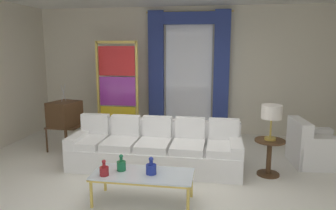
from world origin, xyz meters
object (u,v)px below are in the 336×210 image
object	(u,v)px
coffee_table	(143,176)
table_lamp_brass	(272,113)
bottle_amber_squat	(121,165)
armchair_white	(313,148)
round_side_table	(269,154)
stained_glass_divider	(118,93)
couch_white_long	(156,149)
bottle_crystal_tall	(151,168)
vintage_tv	(65,115)
bottle_blue_decanter	(104,170)
peacock_figurine	(134,136)

from	to	relation	value
coffee_table	table_lamp_brass	distance (m)	2.27
coffee_table	bottle_amber_squat	distance (m)	0.34
armchair_white	coffee_table	bearing A→B (deg)	-145.01
bottle_amber_squat	round_side_table	bearing A→B (deg)	28.87
stained_glass_divider	round_side_table	size ratio (longest dim) A/B	3.70
round_side_table	table_lamp_brass	size ratio (longest dim) A/B	1.04
couch_white_long	round_side_table	distance (m)	1.89
stained_glass_divider	bottle_crystal_tall	bearing A→B (deg)	-64.14
couch_white_long	bottle_amber_squat	xyz separation A→B (m)	(-0.22, -1.25, 0.18)
armchair_white	vintage_tv	bearing A→B (deg)	179.42
couch_white_long	armchair_white	size ratio (longest dim) A/B	3.30
bottle_blue_decanter	vintage_tv	bearing A→B (deg)	127.70
peacock_figurine	round_side_table	xyz separation A→B (m)	(2.57, -1.16, 0.14)
stained_glass_divider	table_lamp_brass	distance (m)	3.44
armchair_white	round_side_table	distance (m)	1.06
round_side_table	bottle_amber_squat	bearing A→B (deg)	-151.13
bottle_blue_decanter	table_lamp_brass	world-z (taller)	table_lamp_brass
couch_white_long	vintage_tv	world-z (taller)	vintage_tv
vintage_tv	peacock_figurine	distance (m)	1.47
peacock_figurine	table_lamp_brass	world-z (taller)	table_lamp_brass
bottle_amber_squat	round_side_table	xyz separation A→B (m)	(2.11, 1.17, -0.13)
bottle_amber_squat	armchair_white	size ratio (longest dim) A/B	0.26
peacock_figurine	stained_glass_divider	bearing A→B (deg)	138.67
stained_glass_divider	peacock_figurine	world-z (taller)	stained_glass_divider
coffee_table	bottle_crystal_tall	bearing A→B (deg)	-0.95
vintage_tv	peacock_figurine	size ratio (longest dim) A/B	2.24
stained_glass_divider	bottle_blue_decanter	bearing A→B (deg)	-75.45
bottle_blue_decanter	coffee_table	bearing A→B (deg)	17.10
vintage_tv	stained_glass_divider	size ratio (longest dim) A/B	0.61
vintage_tv	bottle_amber_squat	bearing A→B (deg)	-46.53
coffee_table	peacock_figurine	xyz separation A→B (m)	(-0.77, 2.38, -0.15)
bottle_crystal_tall	armchair_white	world-z (taller)	armchair_white
bottle_blue_decanter	peacock_figurine	xyz separation A→B (m)	(-0.29, 2.53, -0.26)
bottle_crystal_tall	round_side_table	distance (m)	2.09
vintage_tv	table_lamp_brass	size ratio (longest dim) A/B	2.36
bottle_blue_decanter	peacock_figurine	size ratio (longest dim) A/B	0.36
couch_white_long	bottle_crystal_tall	distance (m)	1.33
table_lamp_brass	peacock_figurine	bearing A→B (deg)	155.64
coffee_table	bottle_amber_squat	bearing A→B (deg)	170.46
round_side_table	table_lamp_brass	distance (m)	0.67
couch_white_long	bottle_amber_squat	world-z (taller)	couch_white_long
bottle_amber_squat	armchair_white	xyz separation A→B (m)	(2.96, 1.80, -0.20)
coffee_table	bottle_blue_decanter	size ratio (longest dim) A/B	6.20
couch_white_long	armchair_white	world-z (taller)	couch_white_long
peacock_figurine	table_lamp_brass	bearing A→B (deg)	-24.36
table_lamp_brass	armchair_white	bearing A→B (deg)	36.95
bottle_crystal_tall	vintage_tv	xyz separation A→B (m)	(-2.18, 1.90, 0.24)
bottle_blue_decanter	stained_glass_divider	bearing A→B (deg)	104.55
bottle_amber_squat	bottle_blue_decanter	bearing A→B (deg)	-130.22
bottle_blue_decanter	bottle_amber_squat	world-z (taller)	bottle_amber_squat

